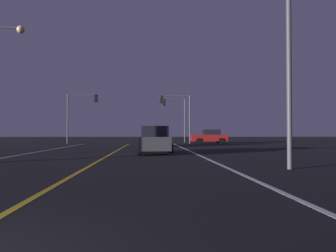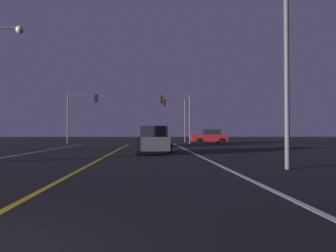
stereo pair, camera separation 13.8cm
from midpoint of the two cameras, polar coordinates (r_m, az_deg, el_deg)
lane_edge_right at (r=17.64m, az=6.12°, el=-5.38°), size 0.16×41.36×0.01m
lane_edge_left at (r=18.99m, az=-26.76°, el=-4.96°), size 0.16×41.36×0.01m
lane_center_divider at (r=17.57m, az=-10.94°, el=-5.38°), size 0.16×41.36×0.01m
car_ahead_far at (r=30.88m, az=-2.43°, el=-2.06°), size 2.02×4.30×1.70m
car_crossing_side at (r=40.00m, az=7.36°, el=-1.85°), size 4.30×2.02×1.70m
car_lead_same_lane at (r=20.21m, az=-2.29°, el=-2.53°), size 2.02×4.30×1.70m
traffic_light_near_right at (r=38.78m, az=1.44°, el=3.23°), size 3.68×0.36×5.74m
traffic_light_near_left at (r=39.46m, az=-14.70°, el=3.27°), size 3.58×0.36×5.82m
traffic_light_far_right at (r=44.28m, az=1.28°, el=2.78°), size 3.09×0.36×5.90m
street_lamp_right_near at (r=12.86m, az=17.79°, el=17.65°), size 2.61×0.44×8.60m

